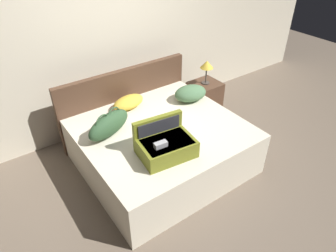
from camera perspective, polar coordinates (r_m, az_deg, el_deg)
ground_plane at (r=3.68m, az=2.51°, el=-10.41°), size 12.00×12.00×0.00m
back_wall at (r=4.22m, az=-11.37°, el=16.09°), size 8.00×0.10×2.60m
bed at (r=3.74m, az=-1.13°, el=-3.85°), size 1.85×1.69×0.56m
headboard at (r=4.26m, az=-7.97°, el=4.46°), size 1.89×0.08×0.97m
hard_case_large at (r=3.13m, az=-0.46°, el=-3.56°), size 0.60×0.48×0.36m
duffel_bag at (r=3.45m, az=-11.02°, el=0.27°), size 0.63×0.41×0.31m
pillow_near_headboard at (r=4.08m, az=4.23°, el=6.14°), size 0.49×0.38×0.20m
pillow_center_head at (r=3.94m, az=-7.43°, el=4.43°), size 0.48×0.32×0.16m
nightstand at (r=4.76m, az=6.81°, el=5.09°), size 0.44×0.40×0.54m
table_lamp at (r=4.51m, az=7.29°, el=11.17°), size 0.19×0.19×0.36m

